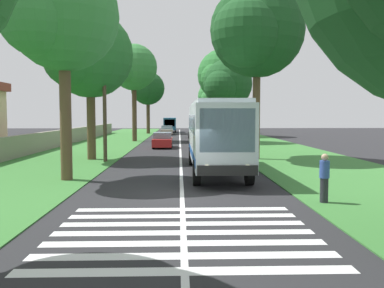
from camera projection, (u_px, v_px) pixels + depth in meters
The scene contains 22 objects.
ground at pixel (182, 196), 15.88m from camera, with size 160.00×160.00×0.00m, color #262628.
grass_verge_left at pixel (68, 157), 30.58m from camera, with size 120.00×8.00×0.04m, color #387533.
grass_verge_right at pixel (291, 156), 31.09m from camera, with size 120.00×8.00×0.04m, color #387533.
centre_line at pixel (181, 156), 30.84m from camera, with size 110.00×0.16×0.01m, color silver.
coach_bus at pixel (215, 132), 22.05m from camera, with size 11.16×2.62×3.73m.
zebra_crossing at pixel (183, 233), 10.92m from camera, with size 5.85×6.80×0.01m.
trailing_car_0 at pixel (163, 141), 38.91m from camera, with size 4.30×1.78×1.43m.
trailing_car_1 at pixel (197, 136), 47.88m from camera, with size 4.30×1.78×1.43m.
trailing_car_2 at pixel (195, 133), 55.09m from camera, with size 4.30×1.78×1.43m.
trailing_car_3 at pixel (167, 130), 64.09m from camera, with size 4.30×1.78×1.43m.
trailing_minibus_0 at pixel (170, 123), 73.79m from camera, with size 6.00×2.14×2.53m.
roadside_tree_left_0 at pixel (147, 90), 67.50m from camera, with size 6.64×5.32×9.92m.
roadside_tree_left_1 at pixel (61, 20), 19.15m from camera, with size 6.12×5.05×10.04m.
roadside_tree_left_2 at pixel (89, 58), 28.28m from camera, with size 7.12×5.75×9.90m.
roadside_tree_left_3 at pixel (133, 69), 47.85m from camera, with size 6.23×5.26×11.04m.
roadside_tree_right_0 at pixel (222, 77), 59.19m from camera, with size 8.95×7.35×12.26m.
roadside_tree_right_1 at pixel (215, 98), 68.53m from camera, with size 7.06×5.97×8.91m.
roadside_tree_right_3 at pixel (226, 86), 45.66m from camera, with size 6.59×5.33×9.02m.
roadside_tree_right_4 at pixel (254, 34), 28.39m from camera, with size 8.01×6.36×11.89m.
utility_pole at pixel (104, 95), 26.95m from camera, with size 0.24×1.40×8.26m.
roadside_wall at pixel (43, 141), 35.41m from camera, with size 70.00×0.40×1.56m, color gray.
pedestrian at pixel (324, 177), 14.46m from camera, with size 0.34×0.34×1.69m.
Camera 1 is at (-15.71, 0.11, 3.07)m, focal length 39.33 mm.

